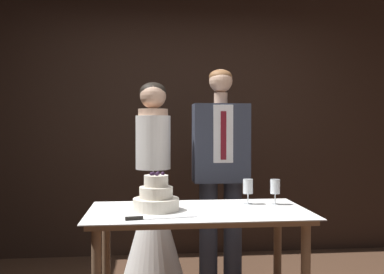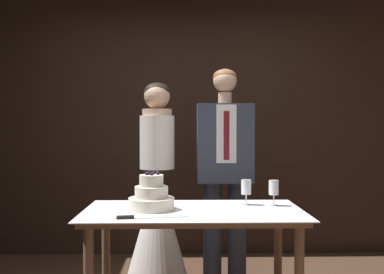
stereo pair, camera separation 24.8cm
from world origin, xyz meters
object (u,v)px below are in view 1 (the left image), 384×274
object	(u,v)px
cake_knife	(148,218)
bride	(153,212)
cake_table	(198,225)
groom	(221,165)
tiered_cake	(156,197)
wine_glass_middle	(275,188)
wine_glass_near	(248,187)

from	to	relation	value
cake_knife	bride	bearing A→B (deg)	78.72
cake_table	groom	size ratio (longest dim) A/B	0.78
bride	tiered_cake	bearing A→B (deg)	-89.25
tiered_cake	wine_glass_middle	size ratio (longest dim) A/B	1.71
wine_glass_near	groom	size ratio (longest dim) A/B	0.10
cake_table	bride	world-z (taller)	bride
cake_knife	groom	bearing A→B (deg)	51.17
wine_glass_middle	groom	distance (m)	0.70
bride	cake_table	bearing A→B (deg)	-70.49
wine_glass_middle	groom	world-z (taller)	groom
bride	cake_knife	bearing A→B (deg)	-92.36
cake_table	wine_glass_near	bearing A→B (deg)	24.85
tiered_cake	cake_knife	size ratio (longest dim) A/B	0.70
wine_glass_middle	tiered_cake	bearing A→B (deg)	-171.54
wine_glass_near	cake_table	bearing A→B (deg)	-155.15
wine_glass_near	wine_glass_middle	bearing A→B (deg)	-10.86
cake_knife	wine_glass_near	size ratio (longest dim) A/B	2.45
cake_knife	tiered_cake	bearing A→B (deg)	69.96
cake_table	bride	distance (m)	0.83
wine_glass_near	cake_knife	bearing A→B (deg)	-148.13
cake_knife	bride	size ratio (longest dim) A/B	0.25
cake_knife	wine_glass_near	distance (m)	0.80
tiered_cake	groom	world-z (taller)	groom
wine_glass_near	bride	size ratio (longest dim) A/B	0.10
cake_table	wine_glass_middle	distance (m)	0.59
tiered_cake	groom	distance (m)	0.94
tiered_cake	bride	world-z (taller)	bride
cake_table	wine_glass_near	size ratio (longest dim) A/B	8.12
groom	bride	bearing A→B (deg)	179.92
tiered_cake	cake_table	bearing A→B (deg)	-2.73
cake_knife	bride	world-z (taller)	bride
cake_knife	wine_glass_middle	xyz separation A→B (m)	(0.86, 0.39, 0.10)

